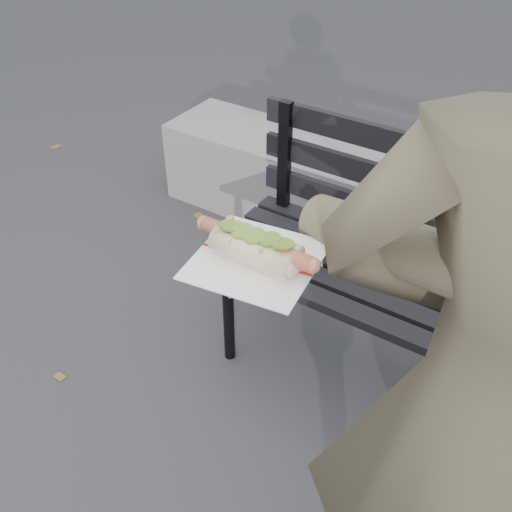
{
  "coord_description": "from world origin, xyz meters",
  "views": [
    {
      "loc": [
        0.32,
        -0.58,
        1.68
      ],
      "look_at": [
        -0.09,
        0.04,
        1.1
      ],
      "focal_mm": 42.0,
      "sensor_mm": 36.0,
      "label": 1
    }
  ],
  "objects": [
    {
      "name": "park_bench",
      "position": [
        0.05,
        0.9,
        0.52
      ],
      "size": [
        1.5,
        0.44,
        0.88
      ],
      "color": "black",
      "rests_on": "ground"
    },
    {
      "name": "concrete_block",
      "position": [
        -0.93,
        1.61,
        0.2
      ],
      "size": [
        1.2,
        0.4,
        0.4
      ],
      "primitive_type": "cube",
      "color": "slate",
      "rests_on": "ground"
    },
    {
      "name": "person",
      "position": [
        0.32,
        0.13,
        0.88
      ],
      "size": [
        0.7,
        0.52,
        1.76
      ],
      "primitive_type": "imported",
      "rotation": [
        0.0,
        0.0,
        3.31
      ],
      "color": "#4D4833",
      "rests_on": "ground"
    },
    {
      "name": "held_hotdog",
      "position": [
        0.11,
        0.11,
        1.13
      ],
      "size": [
        0.63,
        0.3,
        0.2
      ],
      "color": "#4D4833"
    }
  ]
}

